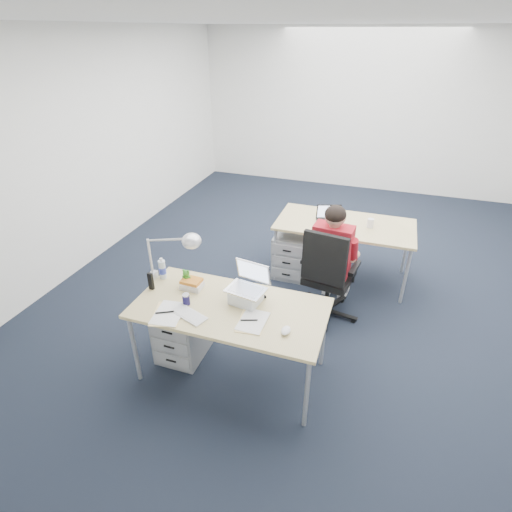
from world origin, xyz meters
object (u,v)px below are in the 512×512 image
Objects in this scene: bear_figurine at (186,277)px; dark_laptop at (330,215)px; sunglasses at (261,296)px; wireless_keyboard at (189,315)px; desk_lamp at (166,255)px; far_cup at (370,223)px; desk_near at (230,311)px; can_koozie at (186,299)px; seated_person at (334,257)px; silver_laptop at (246,285)px; drawer_pedestal_near at (183,329)px; book_stack at (192,284)px; headphones at (249,289)px; computer_mouse at (286,331)px; office_chair at (326,292)px; desk_far at (345,227)px; water_bottle at (162,268)px; drawer_pedestal_far at (292,253)px; cordless_phone at (151,281)px.

bear_figurine is 0.56× the size of dark_laptop.
wireless_keyboard is at bearing -128.89° from sunglasses.
desk_lamp reaches higher than far_cup.
desk_near is 2.16m from far_cup.
can_koozie is 0.64m from sunglasses.
seated_person is 1.76m from desk_lamp.
drawer_pedestal_near is at bearing -168.29° from silver_laptop.
book_stack is at bearing 105.55° from can_koozie.
silver_laptop reaches higher than far_cup.
headphones is (-0.59, -1.00, 0.11)m from seated_person.
wireless_keyboard is at bearing -119.94° from far_cup.
wireless_keyboard is at bearing -38.88° from bear_figurine.
bear_figurine is (-0.59, 0.07, -0.08)m from silver_laptop.
headphones is at bearing 30.92° from bear_figurine.
sunglasses reaches higher than drawer_pedestal_near.
wireless_keyboard is at bearing -174.65° from computer_mouse.
desk_far is at bearing 96.99° from office_chair.
drawer_pedestal_near is 2.64× the size of water_bottle.
drawer_pedestal_near is 0.88m from silver_laptop.
drawer_pedestal_far is 1.02m from far_cup.
desk_far is 2.11m from computer_mouse.
bear_figurine reaches higher than computer_mouse.
desk_near is 0.76m from desk_lamp.
cordless_phone is (-1.43, -1.93, 0.13)m from desk_far.
water_bottle reaches higher than desk_near.
silver_laptop is at bearing -80.77° from headphones.
bear_figurine is 2.27m from far_cup.
can_koozie is 0.46m from desk_lamp.
dark_laptop reaches higher than book_stack.
seated_person is at bearing 58.33° from headphones.
cordless_phone is 1.79× the size of sunglasses.
desk_far is 0.94m from office_chair.
office_chair is at bearing -89.62° from seated_person.
desk_near reaches higher than drawer_pedestal_far.
cordless_phone is (-1.27, 0.18, 0.06)m from computer_mouse.
bear_figurine is (-1.17, -1.77, 0.13)m from desk_far.
seated_person is at bearing 75.41° from sunglasses.
seated_person reaches higher than water_bottle.
far_cup is (1.63, 1.76, -0.22)m from desk_lamp.
headphones is 2.11× the size of far_cup.
desk_far is 0.73m from drawer_pedestal_far.
dark_laptop is (0.85, 1.99, 0.05)m from can_koozie.
seated_person is at bearing 93.55° from office_chair.
desk_near is at bearing -111.73° from office_chair.
dark_laptop reaches higher than desk_near.
drawer_pedestal_near is at bearing -128.91° from far_cup.
desk_lamp is 1.92× the size of dark_laptop.
desk_far is 9.73× the size of cordless_phone.
headphones is at bearing 21.50° from cordless_phone.
wireless_keyboard is 2.25m from dark_laptop.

